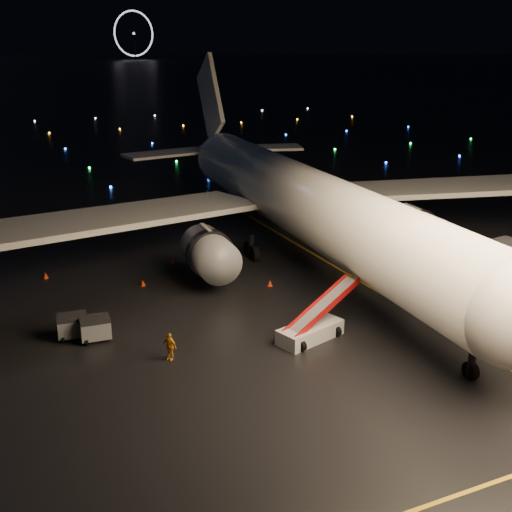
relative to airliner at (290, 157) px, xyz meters
The scene contains 13 objects.
ground 273.90m from the airliner, 92.21° to the left, with size 2000.00×2000.00×0.00m, color black.
lane_centre 14.79m from the airliner, 82.86° to the right, with size 0.25×80.00×0.02m, color gold.
airliner is the anchor object (origin of this frame).
belt_loader 22.21m from the airliner, 112.85° to the right, with size 7.27×1.98×3.52m, color silver, non-canonical shape.
crew_c 26.83m from the airliner, 134.82° to the right, with size 1.13×0.47×1.92m, color orange.
safety_cone_0 13.99m from the airliner, 125.43° to the right, with size 0.47×0.47×0.53m, color #F1370A.
safety_cone_1 15.05m from the airliner, behind, with size 0.41×0.41×0.46m, color #F1370A.
safety_cone_2 18.96m from the airliner, 165.38° to the right, with size 0.46×0.46×0.52m, color #F1370A.
safety_cone_3 25.22m from the airliner, behind, with size 0.49×0.49×0.56m, color #F1370A.
ferris_wheel 711.82m from the airliner, 77.05° to the left, with size 50.00×4.00×52.00m, color black, non-canonical shape.
taxiway_lights 80.75m from the airliner, 97.57° to the left, with size 164.00×92.00×0.36m, color black, non-canonical shape.
baggage_cart_0 27.54m from the airliner, 152.49° to the right, with size 2.05×1.43×1.74m, color gray.
baggage_cart_1 26.88m from the airliner, 148.95° to the right, with size 2.05×1.43×1.74m, color gray.
Camera 1 is at (-17.87, -28.54, 19.94)m, focal length 45.00 mm.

